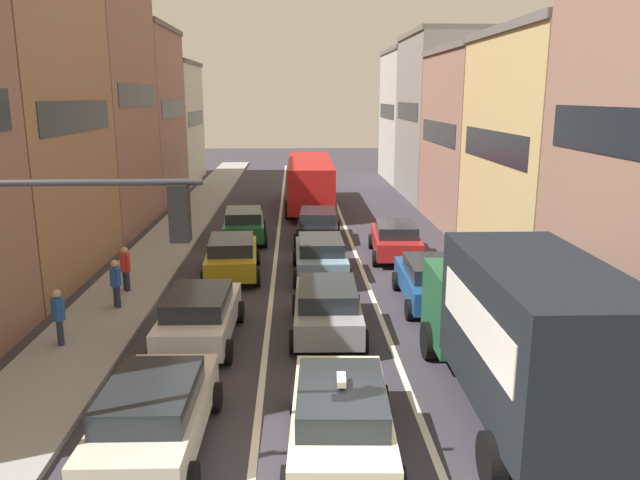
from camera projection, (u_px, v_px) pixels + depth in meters
The scene contains 21 objects.
sidewalk_left at pixel (175, 234), 29.63m from camera, with size 2.60×64.00×0.14m, color #969696.
lane_stripe_left at pixel (278, 234), 29.85m from camera, with size 0.16×60.00×0.01m, color silver.
lane_stripe_right at pixel (348, 234), 29.99m from camera, with size 0.16×60.00×0.01m, color silver.
building_row_left at pixel (61, 118), 29.30m from camera, with size 7.20×43.90×12.30m.
building_row_right at pixel (507, 128), 31.11m from camera, with size 7.20×43.90×10.85m.
traffic_light_pole at pixel (54, 289), 9.06m from camera, with size 3.58×0.38×5.50m.
removalist_box_truck at pixel (520, 328), 12.54m from camera, with size 2.76×7.73×3.58m.
taxi_centre_lane_front at pixel (341, 416), 11.41m from camera, with size 2.23×4.38×1.66m.
sedan_left_lane_front at pixel (154, 413), 11.50m from camera, with size 2.13×4.33×1.49m.
sedan_centre_lane_second at pixel (327, 306), 17.32m from camera, with size 2.15×4.34×1.49m.
wagon_left_lane_second at pixel (200, 315), 16.67m from camera, with size 2.13×4.33×1.49m.
hatchback_centre_lane_third at pixel (321, 255), 22.83m from camera, with size 2.08×4.31×1.49m.
sedan_left_lane_third at pixel (232, 255), 22.85m from camera, with size 2.27×4.40×1.49m.
coupe_centre_lane_fourth at pixel (318, 224), 28.34m from camera, with size 2.25×4.39×1.49m.
sedan_left_lane_fourth at pixel (244, 224), 28.41m from camera, with size 2.30×4.41×1.49m.
sedan_right_lane_behind_truck at pixel (431, 280), 19.75m from camera, with size 2.15×4.34×1.49m.
wagon_right_lane_far at pixel (396, 239), 25.48m from camera, with size 2.30×4.41×1.49m.
bus_mid_queue_primary at pixel (310, 179), 36.35m from camera, with size 2.87×10.52×2.90m.
pedestrian_near_kerb at pixel (125, 267), 20.69m from camera, with size 0.38×0.44×1.66m.
pedestrian_mid_sidewalk at pixel (59, 315), 16.19m from camera, with size 0.34×0.52×1.66m.
pedestrian_far_sidewalk at pixel (116, 282), 19.08m from camera, with size 0.35×0.47×1.66m.
Camera 1 is at (-0.88, -9.17, 6.61)m, focal length 34.45 mm.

